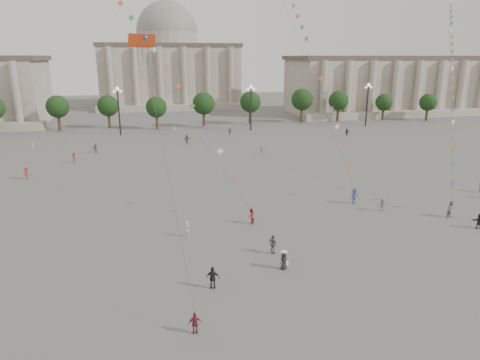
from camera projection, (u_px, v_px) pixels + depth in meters
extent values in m
plane|color=#5D5A58|center=(282.00, 283.00, 33.18)|extent=(360.00, 360.00, 0.00)
cube|color=gray|center=(415.00, 86.00, 135.85)|extent=(80.00, 22.00, 16.00)
cube|color=#4D4239|center=(418.00, 58.00, 133.47)|extent=(81.60, 22.44, 1.20)
cube|color=gray|center=(439.00, 113.00, 125.61)|extent=(84.00, 4.00, 2.00)
cube|color=gray|center=(169.00, 77.00, 152.26)|extent=(46.00, 30.00, 20.00)
cube|color=#4D4239|center=(168.00, 46.00, 149.32)|extent=(46.92, 30.60, 1.20)
cube|color=gray|center=(174.00, 108.00, 138.82)|extent=(48.30, 4.00, 2.00)
cylinder|color=gray|center=(168.00, 40.00, 148.79)|extent=(21.00, 21.00, 5.00)
sphere|color=gray|center=(167.00, 32.00, 148.10)|extent=(21.00, 21.00, 21.00)
cylinder|color=#3B291D|center=(55.00, 124.00, 99.47)|extent=(0.70, 0.70, 3.52)
sphere|color=black|center=(53.00, 108.00, 98.45)|extent=(5.12, 5.12, 5.12)
cylinder|color=#3B291D|center=(109.00, 123.00, 102.00)|extent=(0.70, 0.70, 3.52)
sphere|color=black|center=(107.00, 107.00, 100.98)|extent=(5.12, 5.12, 5.12)
cylinder|color=#3B291D|center=(160.00, 121.00, 104.54)|extent=(0.70, 0.70, 3.52)
sphere|color=black|center=(159.00, 106.00, 103.52)|extent=(5.12, 5.12, 5.12)
cylinder|color=#3B291D|center=(208.00, 120.00, 107.07)|extent=(0.70, 0.70, 3.52)
sphere|color=black|center=(208.00, 105.00, 106.05)|extent=(5.12, 5.12, 5.12)
cylinder|color=#3B291D|center=(254.00, 118.00, 109.61)|extent=(0.70, 0.70, 3.52)
sphere|color=black|center=(255.00, 104.00, 108.59)|extent=(5.12, 5.12, 5.12)
cylinder|color=#3B291D|center=(299.00, 117.00, 112.14)|extent=(0.70, 0.70, 3.52)
sphere|color=black|center=(299.00, 103.00, 111.12)|extent=(5.12, 5.12, 5.12)
cylinder|color=#3B291D|center=(341.00, 115.00, 114.68)|extent=(0.70, 0.70, 3.52)
sphere|color=black|center=(342.00, 102.00, 113.66)|extent=(5.12, 5.12, 5.12)
cylinder|color=#3B291D|center=(381.00, 114.00, 117.21)|extent=(0.70, 0.70, 3.52)
sphere|color=black|center=(383.00, 101.00, 116.19)|extent=(5.12, 5.12, 5.12)
cylinder|color=#3B291D|center=(420.00, 113.00, 119.75)|extent=(0.70, 0.70, 3.52)
sphere|color=black|center=(422.00, 100.00, 118.72)|extent=(5.12, 5.12, 5.12)
cylinder|color=#262628|center=(119.00, 113.00, 94.24)|extent=(0.36, 0.36, 10.00)
sphere|color=#FFE5B2|center=(117.00, 89.00, 92.80)|extent=(0.90, 0.90, 0.90)
sphere|color=#FFE5B2|center=(114.00, 92.00, 92.82)|extent=(0.60, 0.60, 0.60)
sphere|color=#FFE5B2|center=(121.00, 92.00, 93.11)|extent=(0.60, 0.60, 0.60)
cylinder|color=#262628|center=(251.00, 109.00, 100.58)|extent=(0.36, 0.36, 10.00)
sphere|color=#FFE5B2|center=(251.00, 87.00, 99.14)|extent=(0.90, 0.90, 0.90)
sphere|color=#FFE5B2|center=(248.00, 89.00, 99.15)|extent=(0.60, 0.60, 0.60)
sphere|color=#FFE5B2|center=(254.00, 89.00, 99.45)|extent=(0.60, 0.60, 0.60)
cylinder|color=#262628|center=(367.00, 106.00, 106.91)|extent=(0.36, 0.36, 10.00)
sphere|color=#FFE5B2|center=(369.00, 85.00, 105.47)|extent=(0.90, 0.90, 0.90)
sphere|color=#FFE5B2|center=(366.00, 87.00, 105.49)|extent=(0.60, 0.60, 0.60)
sphere|color=#FFE5B2|center=(371.00, 87.00, 105.79)|extent=(0.60, 0.60, 0.60)
imported|color=#314C6F|center=(230.00, 131.00, 95.89)|extent=(0.92, 0.92, 1.57)
imported|color=#983829|center=(27.00, 173.00, 61.03)|extent=(1.15, 1.38, 1.86)
imported|color=black|center=(479.00, 221.00, 43.45)|extent=(1.53, 0.83, 1.57)
imported|color=silver|center=(174.00, 130.00, 95.98)|extent=(1.77, 1.53, 1.93)
imported|color=slate|center=(382.00, 204.00, 48.38)|extent=(1.20, 1.02, 1.61)
imported|color=beige|center=(262.00, 150.00, 76.99)|extent=(1.56, 1.04, 1.61)
imported|color=black|center=(347.00, 132.00, 94.67)|extent=(1.53, 1.08, 1.59)
imported|color=#B6B6B2|center=(33.00, 147.00, 78.94)|extent=(0.41, 0.62, 1.69)
imported|color=slate|center=(187.00, 139.00, 85.70)|extent=(1.83, 0.99, 1.88)
imported|color=silver|center=(187.00, 229.00, 41.46)|extent=(0.66, 0.70, 1.60)
imported|color=#58585C|center=(95.00, 148.00, 77.62)|extent=(1.12, 0.77, 1.77)
imported|color=#9D2F2A|center=(74.00, 158.00, 70.54)|extent=(1.11, 1.28, 1.72)
imported|color=maroon|center=(195.00, 323.00, 26.89)|extent=(0.87, 0.36, 1.48)
imported|color=black|center=(213.00, 278.00, 32.12)|extent=(1.12, 0.70, 1.77)
imported|color=#5C5C61|center=(273.00, 244.00, 37.87)|extent=(0.85, 1.12, 1.77)
imported|color=maroon|center=(251.00, 216.00, 44.65)|extent=(1.02, 1.05, 1.70)
imported|color=navy|center=(354.00, 196.00, 50.75)|extent=(1.32, 0.87, 1.92)
imported|color=slate|center=(451.00, 209.00, 46.38)|extent=(1.09, 0.97, 1.86)
imported|color=black|center=(284.00, 261.00, 35.11)|extent=(0.88, 0.79, 1.52)
cone|color=white|center=(284.00, 251.00, 34.87)|extent=(0.52, 0.52, 0.14)
cylinder|color=white|center=(284.00, 252.00, 34.89)|extent=(0.60, 0.60, 0.02)
cube|color=white|center=(287.00, 263.00, 35.08)|extent=(0.22, 0.10, 0.35)
cube|color=#B93513|center=(142.00, 40.00, 33.91)|extent=(2.25, 1.17, 1.02)
cube|color=#1A9323|center=(137.00, 37.00, 33.73)|extent=(0.39, 0.29, 0.34)
cube|color=#2039B1|center=(146.00, 37.00, 33.88)|extent=(0.39, 0.29, 0.34)
sphere|color=gold|center=(137.00, 37.00, 33.69)|extent=(0.20, 0.20, 0.20)
sphere|color=gold|center=(146.00, 37.00, 33.84)|extent=(0.20, 0.20, 0.20)
cylinder|color=#3F3F3F|center=(165.00, 160.00, 30.28)|extent=(0.02, 0.02, 21.20)
cylinder|color=#3F3F3F|center=(112.00, 9.00, 56.11)|extent=(0.02, 0.02, 66.90)
cube|color=#BB6377|center=(235.00, 177.00, 45.21)|extent=(0.76, 0.25, 0.76)
cube|color=white|center=(220.00, 151.00, 46.12)|extent=(0.76, 0.25, 0.76)
cube|color=#794F9F|center=(206.00, 127.00, 47.08)|extent=(0.76, 0.25, 0.76)
cube|color=#459749|center=(192.00, 106.00, 48.07)|extent=(0.76, 0.25, 0.76)
cube|color=#E46035|center=(179.00, 86.00, 49.09)|extent=(0.76, 0.25, 0.76)
cube|color=#BB6377|center=(166.00, 67.00, 50.12)|extent=(0.76, 0.25, 0.76)
cube|color=white|center=(154.00, 50.00, 51.17)|extent=(0.76, 0.25, 0.76)
cube|color=#794F9F|center=(142.00, 33.00, 52.23)|extent=(0.76, 0.25, 0.76)
cube|color=#459749|center=(131.00, 18.00, 53.29)|extent=(0.76, 0.25, 0.76)
cube|color=#E46035|center=(120.00, 3.00, 54.37)|extent=(0.76, 0.25, 0.76)
cylinder|color=#3F3F3F|center=(285.00, 4.00, 66.90)|extent=(0.02, 0.02, 67.88)
cube|color=#E46035|center=(349.00, 166.00, 51.46)|extent=(0.76, 0.25, 0.76)
cube|color=#BB6377|center=(343.00, 145.00, 52.48)|extent=(0.76, 0.25, 0.76)
cube|color=white|center=(337.00, 126.00, 53.54)|extent=(0.76, 0.25, 0.76)
cube|color=#794F9F|center=(332.00, 109.00, 54.63)|extent=(0.76, 0.25, 0.76)
cube|color=#459749|center=(326.00, 93.00, 55.74)|extent=(0.76, 0.25, 0.76)
cube|color=#E46035|center=(321.00, 78.00, 56.87)|extent=(0.76, 0.25, 0.76)
cube|color=#BB6377|center=(316.00, 64.00, 58.00)|extent=(0.76, 0.25, 0.76)
cube|color=white|center=(311.00, 51.00, 59.15)|extent=(0.76, 0.25, 0.76)
cube|color=#794F9F|center=(306.00, 39.00, 60.31)|extent=(0.76, 0.25, 0.76)
cube|color=#459749|center=(302.00, 27.00, 61.47)|extent=(0.76, 0.25, 0.76)
cube|color=#E46035|center=(298.00, 16.00, 62.64)|extent=(0.76, 0.25, 0.76)
cube|color=#BB6377|center=(293.00, 5.00, 63.82)|extent=(0.76, 0.25, 0.76)
cylinder|color=#3F3F3F|center=(451.00, 63.00, 63.24)|extent=(0.02, 0.02, 55.08)
cube|color=#794F9F|center=(453.00, 182.00, 47.44)|extent=(0.76, 0.25, 0.76)
cube|color=#459749|center=(453.00, 165.00, 48.76)|extent=(0.76, 0.25, 0.76)
cube|color=#E46035|center=(453.00, 149.00, 50.11)|extent=(0.76, 0.25, 0.76)
cube|color=#BB6377|center=(453.00, 135.00, 51.48)|extent=(0.76, 0.25, 0.76)
cube|color=white|center=(453.00, 122.00, 52.87)|extent=(0.76, 0.25, 0.76)
cube|color=#794F9F|center=(453.00, 109.00, 54.27)|extent=(0.76, 0.25, 0.76)
cube|color=#459749|center=(453.00, 98.00, 55.67)|extent=(0.76, 0.25, 0.76)
cube|color=#E46035|center=(453.00, 88.00, 57.09)|extent=(0.76, 0.25, 0.76)
cube|color=#BB6377|center=(453.00, 78.00, 58.51)|extent=(0.76, 0.25, 0.76)
cube|color=white|center=(452.00, 69.00, 59.93)|extent=(0.76, 0.25, 0.76)
cube|color=#794F9F|center=(452.00, 60.00, 61.36)|extent=(0.76, 0.25, 0.76)
cube|color=#459749|center=(452.00, 52.00, 62.80)|extent=(0.76, 0.25, 0.76)
cube|color=#E46035|center=(452.00, 44.00, 64.24)|extent=(0.76, 0.25, 0.76)
cube|color=#BB6377|center=(452.00, 37.00, 65.68)|extent=(0.76, 0.25, 0.76)
cube|color=white|center=(452.00, 30.00, 67.13)|extent=(0.76, 0.25, 0.76)
cube|color=#794F9F|center=(451.00, 23.00, 68.57)|extent=(0.76, 0.25, 0.76)
cube|color=#459749|center=(451.00, 17.00, 70.03)|extent=(0.76, 0.25, 0.76)
cube|color=#E46035|center=(451.00, 11.00, 71.48)|extent=(0.76, 0.25, 0.76)
cube|color=#BB6377|center=(451.00, 6.00, 72.94)|extent=(0.76, 0.25, 0.76)
cube|color=white|center=(451.00, 0.00, 74.40)|extent=(0.76, 0.25, 0.76)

